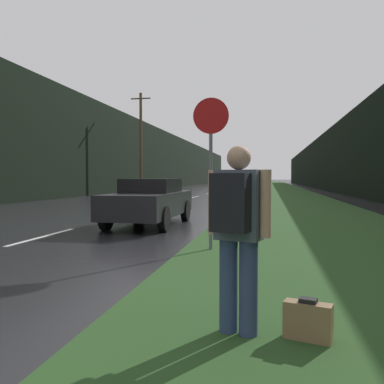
% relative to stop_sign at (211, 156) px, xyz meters
% --- Properties ---
extents(grass_verge, '(6.00, 240.00, 0.02)m').
position_rel_stop_sign_xyz_m(grass_verge, '(2.44, 33.76, -1.87)').
color(grass_verge, '#26471E').
rests_on(grass_verge, ground_plane).
extents(lane_stripe_b, '(0.12, 3.00, 0.01)m').
position_rel_stop_sign_xyz_m(lane_stripe_b, '(-4.32, 1.08, -1.88)').
color(lane_stripe_b, silver).
rests_on(lane_stripe_b, ground_plane).
extents(lane_stripe_c, '(0.12, 3.00, 0.01)m').
position_rel_stop_sign_xyz_m(lane_stripe_c, '(-4.32, 8.08, -1.88)').
color(lane_stripe_c, silver).
rests_on(lane_stripe_c, ground_plane).
extents(lane_stripe_d, '(0.12, 3.00, 0.01)m').
position_rel_stop_sign_xyz_m(lane_stripe_d, '(-4.32, 15.08, -1.88)').
color(lane_stripe_d, silver).
rests_on(lane_stripe_d, ground_plane).
extents(lane_stripe_e, '(0.12, 3.00, 0.01)m').
position_rel_stop_sign_xyz_m(lane_stripe_e, '(-4.32, 22.08, -1.88)').
color(lane_stripe_e, silver).
rests_on(lane_stripe_e, ground_plane).
extents(lane_stripe_f, '(0.12, 3.00, 0.01)m').
position_rel_stop_sign_xyz_m(lane_stripe_f, '(-4.32, 29.08, -1.88)').
color(lane_stripe_f, silver).
rests_on(lane_stripe_f, ground_plane).
extents(treeline_far_side, '(2.00, 140.00, 7.94)m').
position_rel_stop_sign_xyz_m(treeline_far_side, '(-14.08, 43.76, 2.09)').
color(treeline_far_side, black).
rests_on(treeline_far_side, ground_plane).
extents(treeline_near_side, '(2.00, 140.00, 6.74)m').
position_rel_stop_sign_xyz_m(treeline_near_side, '(8.44, 43.76, 1.49)').
color(treeline_near_side, black).
rests_on(treeline_near_side, ground_plane).
extents(utility_pole_far, '(1.80, 0.24, 8.98)m').
position_rel_stop_sign_xyz_m(utility_pole_far, '(-10.12, 26.78, 2.74)').
color(utility_pole_far, '#4C3823').
rests_on(utility_pole_far, ground_plane).
extents(stop_sign, '(0.72, 0.07, 3.04)m').
position_rel_stop_sign_xyz_m(stop_sign, '(0.00, 0.00, 0.00)').
color(stop_sign, slate).
rests_on(stop_sign, ground_plane).
extents(hitchhiker_with_backpack, '(0.59, 0.50, 1.75)m').
position_rel_stop_sign_xyz_m(hitchhiker_with_backpack, '(0.86, -4.35, -0.88)').
color(hitchhiker_with_backpack, navy).
rests_on(hitchhiker_with_backpack, ground_plane).
extents(suitcase, '(0.44, 0.26, 0.39)m').
position_rel_stop_sign_xyz_m(suitcase, '(1.49, -4.35, -1.70)').
color(suitcase, olive).
rests_on(suitcase, ground_plane).
extents(car_passing_near, '(1.85, 4.60, 1.42)m').
position_rel_stop_sign_xyz_m(car_passing_near, '(-2.44, 3.93, -1.14)').
color(car_passing_near, black).
rests_on(car_passing_near, ground_plane).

